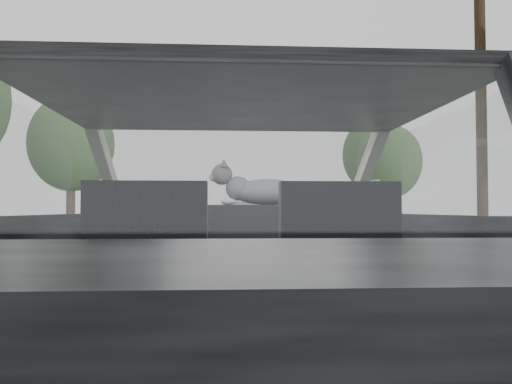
{
  "coord_description": "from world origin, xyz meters",
  "views": [
    {
      "loc": [
        -0.07,
        -2.46,
        0.97
      ],
      "look_at": [
        0.11,
        0.58,
        1.08
      ],
      "focal_mm": 35.0,
      "sensor_mm": 36.0,
      "label": 1
    }
  ],
  "objects": [
    {
      "name": "subject_car",
      "position": [
        0.0,
        0.0,
        0.72
      ],
      "size": [
        1.8,
        4.0,
        1.45
      ],
      "primitive_type": "cube",
      "color": "black",
      "rests_on": "ground"
    },
    {
      "name": "dashboard",
      "position": [
        0.0,
        0.62,
        0.85
      ],
      "size": [
        1.58,
        0.45,
        0.3
      ],
      "primitive_type": "cube",
      "color": "black",
      "rests_on": "subject_car"
    },
    {
      "name": "driver_seat",
      "position": [
        -0.4,
        -0.29,
        0.88
      ],
      "size": [
        0.5,
        0.72,
        0.42
      ],
      "primitive_type": "cube",
      "color": "black",
      "rests_on": "subject_car"
    },
    {
      "name": "passenger_seat",
      "position": [
        0.4,
        -0.29,
        0.88
      ],
      "size": [
        0.5,
        0.72,
        0.42
      ],
      "primitive_type": "cube",
      "color": "black",
      "rests_on": "subject_car"
    },
    {
      "name": "steering_wheel",
      "position": [
        -0.4,
        0.33,
        0.92
      ],
      "size": [
        0.36,
        0.36,
        0.04
      ],
      "primitive_type": "torus",
      "color": "black",
      "rests_on": "dashboard"
    },
    {
      "name": "cat",
      "position": [
        0.19,
        0.64,
        1.09
      ],
      "size": [
        0.63,
        0.2,
        0.28
      ],
      "primitive_type": "ellipsoid",
      "rotation": [
        0.0,
        0.0,
        0.0
      ],
      "color": "slate",
      "rests_on": "dashboard"
    },
    {
      "name": "guardrail",
      "position": [
        4.3,
        10.0,
        0.58
      ],
      "size": [
        0.05,
        90.0,
        0.32
      ],
      "primitive_type": "cube",
      "color": "#9398A5",
      "rests_on": "ground"
    },
    {
      "name": "other_car",
      "position": [
        0.5,
        18.71,
        0.65
      ],
      "size": [
        1.77,
        4.06,
        1.31
      ],
      "primitive_type": "imported",
      "rotation": [
        0.0,
        0.0,
        -0.05
      ],
      "color": "#A6A8AA",
      "rests_on": "ground"
    },
    {
      "name": "highway_sign",
      "position": [
        6.94,
        20.63,
        1.2
      ],
      "size": [
        0.35,
        0.95,
        2.39
      ],
      "primitive_type": "cube",
      "rotation": [
        0.0,
        0.0,
        0.27
      ],
      "color": "#15481C",
      "rests_on": "ground"
    },
    {
      "name": "utility_pole",
      "position": [
        6.24,
        9.45,
        4.04
      ],
      "size": [
        0.29,
        0.29,
        8.07
      ],
      "primitive_type": "cylinder",
      "rotation": [
        0.0,
        0.0,
        -0.11
      ],
      "color": "#3A2517",
      "rests_on": "ground"
    },
    {
      "name": "tree_2",
      "position": [
        10.29,
        28.54,
        3.09
      ],
      "size": [
        4.76,
        4.76,
        6.19
      ],
      "primitive_type": null,
      "rotation": [
        0.0,
        0.0,
        0.18
      ],
      "color": "#1A3212",
      "rests_on": "ground"
    },
    {
      "name": "tree_3",
      "position": [
        12.81,
        39.51,
        4.36
      ],
      "size": [
        7.33,
        7.33,
        8.73
      ],
      "primitive_type": null,
      "rotation": [
        0.0,
        0.0,
        0.33
      ],
      "color": "#1A3212",
      "rests_on": "ground"
    },
    {
      "name": "tree_6",
      "position": [
        -9.21,
        27.49,
        3.75
      ],
      "size": [
        6.51,
        6.51,
        7.5
      ],
      "primitive_type": null,
      "rotation": [
        0.0,
        0.0,
        0.41
      ],
      "color": "#1A3212",
      "rests_on": "ground"
    }
  ]
}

